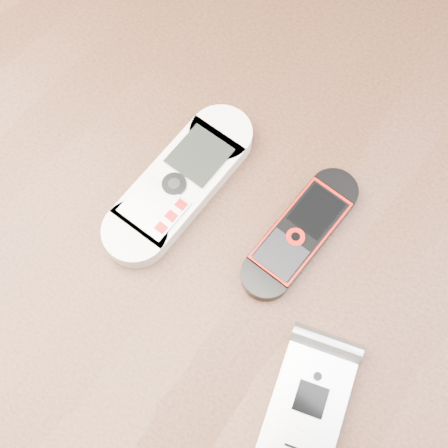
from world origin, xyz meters
TOP-DOWN VIEW (x-y plane):
  - ground at (0.00, 0.00)m, footprint 4.00×4.00m
  - table at (0.00, 0.00)m, footprint 1.20×0.80m
  - nokia_white at (-0.05, 0.01)m, footprint 0.06×0.18m
  - nokia_black_red at (0.06, 0.04)m, footprint 0.05×0.15m
  - motorola_razr at (0.15, -0.08)m, footprint 0.09×0.13m

SIDE VIEW (x-z plane):
  - ground at x=0.00m, z-range 0.00..0.00m
  - table at x=0.00m, z-range 0.27..1.02m
  - nokia_black_red at x=0.06m, z-range 0.75..0.76m
  - motorola_razr at x=0.15m, z-range 0.75..0.77m
  - nokia_white at x=-0.05m, z-range 0.75..0.77m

